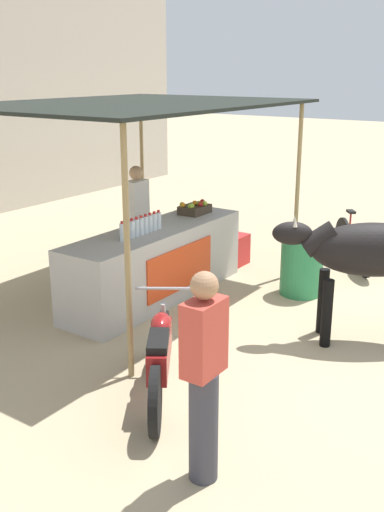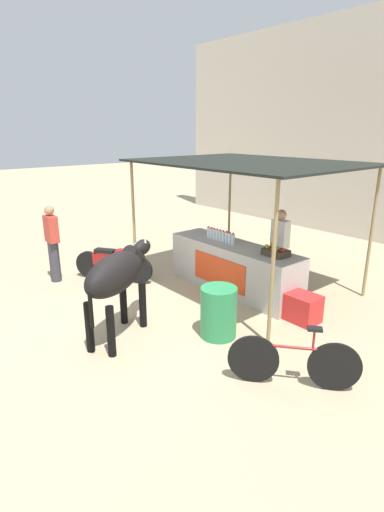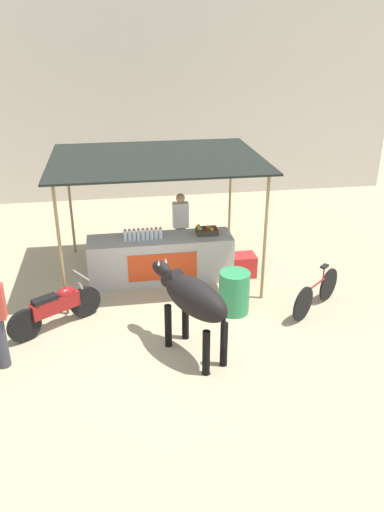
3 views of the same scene
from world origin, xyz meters
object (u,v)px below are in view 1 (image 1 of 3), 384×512
bicycle_leaning (353,245)px  stall_counter (156,263)px  cow (368,254)px  vendor_behind_counter (137,221)px  fruit_crate (195,208)px  cooler_box (229,250)px  water_barrel (302,265)px  passerby_on_street (204,377)px  motorcycle_parked (160,354)px

bicycle_leaning → stall_counter: bearing=148.1°
cow → vendor_behind_counter: bearing=85.1°
fruit_crate → cow: (-0.76, -2.81, -0.00)m
cooler_box → water_barrel: water_barrel is taller
bicycle_leaning → passerby_on_street: passerby_on_street is taller
stall_counter → fruit_crate: size_ratio=6.82×
stall_counter → water_barrel: bearing=-52.0°
passerby_on_street → stall_counter: bearing=43.0°
water_barrel → motorcycle_parked: (-3.23, -0.04, 0.02)m
cow → passerby_on_street: passerby_on_street is taller
water_barrel → bicycle_leaning: bicycle_leaning is taller
vendor_behind_counter → passerby_on_street: size_ratio=1.00×
water_barrel → cow: cow is taller
water_barrel → motorcycle_parked: bearing=-179.2°
vendor_behind_counter → motorcycle_parked: size_ratio=1.07×
stall_counter → bicycle_leaning: 3.27m
cooler_box → motorcycle_parked: size_ratio=0.39×
cow → motorcycle_parked: size_ratio=1.14×
vendor_behind_counter → cow: (-0.30, -3.51, 0.18)m
cooler_box → motorcycle_parked: motorcycle_parked is taller
vendor_behind_counter → bicycle_leaning: size_ratio=1.27×
water_barrel → cow: bearing=-129.4°
vendor_behind_counter → cooler_box: bearing=-35.4°
vendor_behind_counter → cow: bearing=-94.9°
cow → cooler_box: bearing=60.6°
vendor_behind_counter → motorcycle_parked: vendor_behind_counter is taller
fruit_crate → vendor_behind_counter: (-0.45, 0.70, -0.19)m
cooler_box → bicycle_leaning: (1.04, -1.63, 0.11)m
fruit_crate → bicycle_leaning: size_ratio=0.34×
motorcycle_parked → water_barrel: bearing=0.8°
cow → bicycle_leaning: cow is taller
water_barrel → cooler_box: bearing=70.6°
fruit_crate → motorcycle_parked: size_ratio=0.28×
fruit_crate → vendor_behind_counter: bearing=122.8°
bicycle_leaning → passerby_on_street: 5.66m
stall_counter → cooler_box: (1.74, -0.10, -0.24)m
fruit_crate → cow: size_ratio=0.25×
stall_counter → motorcycle_parked: size_ratio=1.94×
vendor_behind_counter → passerby_on_street: 4.73m
fruit_crate → cooler_box: bearing=-11.2°
fruit_crate → passerby_on_street: passerby_on_street is taller
cow → passerby_on_street: 3.04m
vendor_behind_counter → motorcycle_parked: bearing=-137.3°
bicycle_leaning → water_barrel: bearing=173.9°
motorcycle_parked → passerby_on_street: size_ratio=0.94×
stall_counter → cooler_box: size_ratio=5.00×
cooler_box → cow: bearing=-119.4°
stall_counter → motorcycle_parked: stall_counter is taller
stall_counter → fruit_crate: (0.99, 0.05, 0.56)m
cooler_box → passerby_on_street: (-4.53, -2.50, 0.61)m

